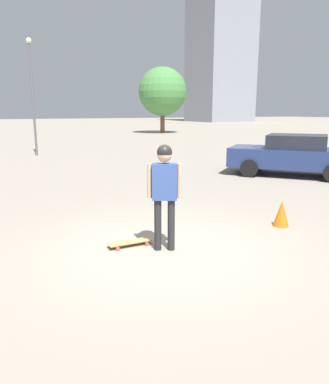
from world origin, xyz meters
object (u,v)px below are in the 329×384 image
at_px(car_parked_near, 293,155).
at_px(traffic_cone, 282,213).
at_px(skateboard, 130,242).
at_px(person, 165,185).

height_order(car_parked_near, traffic_cone, car_parked_near).
height_order(skateboard, traffic_cone, traffic_cone).
bearing_deg(traffic_cone, skateboard, 84.79).
distance_m(person, car_parked_near, 8.86).
relative_size(skateboard, car_parked_near, 0.17).
relative_size(person, skateboard, 2.25).
xyz_separation_m(car_parked_near, traffic_cone, (-4.52, 4.78, -0.50)).
distance_m(skateboard, traffic_cone, 3.23).
relative_size(person, car_parked_near, 0.39).
bearing_deg(car_parked_near, person, 80.83).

